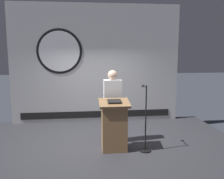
# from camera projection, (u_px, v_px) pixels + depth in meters

# --- Properties ---
(ground_plane) EXTENTS (40.00, 40.00, 0.00)m
(ground_plane) POSITION_uv_depth(u_px,v_px,m) (101.00, 155.00, 5.94)
(ground_plane) COLOR #383D47
(stage_platform) EXTENTS (6.40, 4.00, 0.30)m
(stage_platform) POSITION_uv_depth(u_px,v_px,m) (101.00, 149.00, 5.91)
(stage_platform) COLOR #333338
(stage_platform) RESTS_ON ground
(banner_display) EXTENTS (4.93, 0.12, 3.45)m
(banner_display) POSITION_uv_depth(u_px,v_px,m) (95.00, 64.00, 7.43)
(banner_display) COLOR silver
(banner_display) RESTS_ON stage_platform
(podium) EXTENTS (0.64, 0.50, 1.10)m
(podium) POSITION_uv_depth(u_px,v_px,m) (114.00, 126.00, 5.39)
(podium) COLOR olive
(podium) RESTS_ON stage_platform
(speaker_person) EXTENTS (0.40, 0.26, 1.68)m
(speaker_person) POSITION_uv_depth(u_px,v_px,m) (113.00, 106.00, 5.82)
(speaker_person) COLOR black
(speaker_person) RESTS_ON stage_platform
(microphone_stand) EXTENTS (0.24, 0.46, 1.42)m
(microphone_stand) POSITION_uv_depth(u_px,v_px,m) (145.00, 129.00, 5.37)
(microphone_stand) COLOR black
(microphone_stand) RESTS_ON stage_platform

